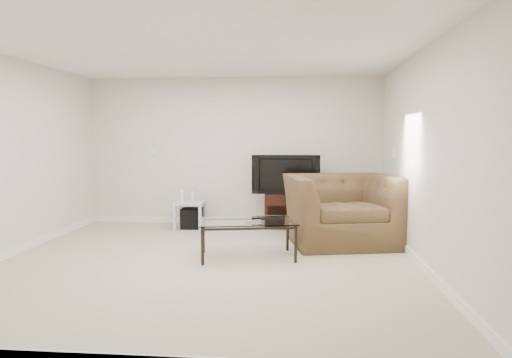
# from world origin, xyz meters

# --- Properties ---
(floor) EXTENTS (5.00, 5.00, 0.00)m
(floor) POSITION_xyz_m (0.00, 0.00, 0.00)
(floor) COLOR tan
(floor) RESTS_ON ground
(ceiling) EXTENTS (5.00, 5.00, 0.00)m
(ceiling) POSITION_xyz_m (0.00, 0.00, 2.50)
(ceiling) COLOR white
(ceiling) RESTS_ON ground
(wall_back) EXTENTS (5.00, 0.02, 2.50)m
(wall_back) POSITION_xyz_m (0.00, 2.50, 1.25)
(wall_back) COLOR silver
(wall_back) RESTS_ON ground
(wall_left) EXTENTS (0.02, 5.00, 2.50)m
(wall_left) POSITION_xyz_m (-2.50, 0.00, 1.25)
(wall_left) COLOR silver
(wall_left) RESTS_ON ground
(wall_right) EXTENTS (0.02, 5.00, 2.50)m
(wall_right) POSITION_xyz_m (2.50, 0.00, 1.25)
(wall_right) COLOR silver
(wall_right) RESTS_ON ground
(plate_back) EXTENTS (0.12, 0.02, 0.12)m
(plate_back) POSITION_xyz_m (-1.40, 2.49, 1.25)
(plate_back) COLOR white
(plate_back) RESTS_ON wall_back
(plate_right_switch) EXTENTS (0.02, 0.09, 0.13)m
(plate_right_switch) POSITION_xyz_m (2.49, 1.60, 1.25)
(plate_right_switch) COLOR white
(plate_right_switch) RESTS_ON wall_right
(plate_right_outlet) EXTENTS (0.02, 0.08, 0.12)m
(plate_right_outlet) POSITION_xyz_m (2.49, 1.30, 0.30)
(plate_right_outlet) COLOR white
(plate_right_outlet) RESTS_ON wall_right
(tv_stand) EXTENTS (0.70, 0.50, 0.57)m
(tv_stand) POSITION_xyz_m (0.90, 2.28, 0.29)
(tv_stand) COLOR black
(tv_stand) RESTS_ON floor
(dvd_player) EXTENTS (0.37, 0.27, 0.05)m
(dvd_player) POSITION_xyz_m (0.90, 2.24, 0.48)
(dvd_player) COLOR black
(dvd_player) RESTS_ON tv_stand
(television) EXTENTS (1.03, 0.21, 0.64)m
(television) POSITION_xyz_m (0.90, 2.25, 0.89)
(television) COLOR black
(television) RESTS_ON tv_stand
(side_table) EXTENTS (0.46, 0.46, 0.44)m
(side_table) POSITION_xyz_m (-0.66, 2.05, 0.22)
(side_table) COLOR #A7BBCC
(side_table) RESTS_ON floor
(subwoofer) EXTENTS (0.36, 0.36, 0.34)m
(subwoofer) POSITION_xyz_m (-0.63, 2.07, 0.16)
(subwoofer) COLOR black
(subwoofer) RESTS_ON floor
(game_console) EXTENTS (0.05, 0.15, 0.20)m
(game_console) POSITION_xyz_m (-0.77, 2.03, 0.54)
(game_console) COLOR white
(game_console) RESTS_ON side_table
(game_case) EXTENTS (0.06, 0.13, 0.17)m
(game_case) POSITION_xyz_m (-0.61, 2.03, 0.53)
(game_case) COLOR silver
(game_case) RESTS_ON side_table
(recliner) EXTENTS (1.64, 1.23, 1.29)m
(recliner) POSITION_xyz_m (1.71, 1.20, 0.65)
(recliner) COLOR brown
(recliner) RESTS_ON floor
(coffee_table) EXTENTS (1.29, 0.88, 0.46)m
(coffee_table) POSITION_xyz_m (0.47, 0.30, 0.23)
(coffee_table) COLOR black
(coffee_table) RESTS_ON floor
(remote) EXTENTS (0.19, 0.14, 0.02)m
(remote) POSITION_xyz_m (0.56, 0.22, 0.48)
(remote) COLOR #B2B2B7
(remote) RESTS_ON coffee_table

